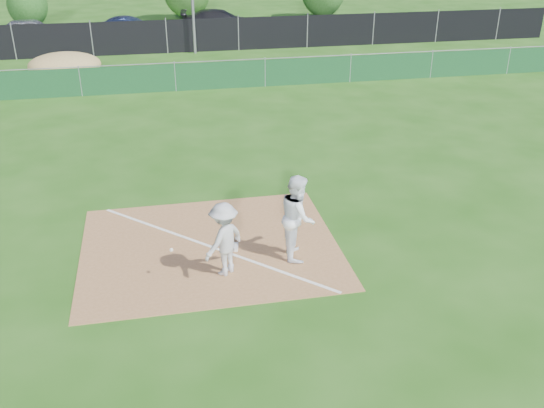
{
  "coord_description": "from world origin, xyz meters",
  "views": [
    {
      "loc": [
        -1.02,
        -11.51,
        7.23
      ],
      "look_at": [
        1.5,
        1.0,
        1.0
      ],
      "focal_mm": 40.0,
      "sensor_mm": 36.0,
      "label": 1
    }
  ],
  "objects_px": {
    "runner": "(298,217)",
    "first_base": "(231,247)",
    "tree_left": "(27,5)",
    "car_mid": "(130,28)",
    "play_at_first": "(224,239)",
    "car_left": "(32,31)",
    "car_right": "(220,21)"
  },
  "relations": [
    {
      "from": "first_base",
      "to": "car_right",
      "type": "height_order",
      "value": "car_right"
    },
    {
      "from": "runner",
      "to": "first_base",
      "type": "bearing_deg",
      "value": 77.34
    },
    {
      "from": "first_base",
      "to": "car_right",
      "type": "bearing_deg",
      "value": 83.47
    },
    {
      "from": "tree_left",
      "to": "car_mid",
      "type": "bearing_deg",
      "value": -37.65
    },
    {
      "from": "car_left",
      "to": "car_right",
      "type": "xyz_separation_m",
      "value": [
        11.34,
        1.31,
        -0.02
      ]
    },
    {
      "from": "first_base",
      "to": "runner",
      "type": "xyz_separation_m",
      "value": [
        1.47,
        -0.56,
        0.94
      ]
    },
    {
      "from": "car_left",
      "to": "car_mid",
      "type": "relative_size",
      "value": 1.08
    },
    {
      "from": "play_at_first",
      "to": "car_mid",
      "type": "relative_size",
      "value": 0.44
    },
    {
      "from": "play_at_first",
      "to": "car_right",
      "type": "relative_size",
      "value": 0.36
    },
    {
      "from": "tree_left",
      "to": "first_base",
      "type": "bearing_deg",
      "value": -73.95
    },
    {
      "from": "first_base",
      "to": "play_at_first",
      "type": "distance_m",
      "value": 1.32
    },
    {
      "from": "first_base",
      "to": "car_mid",
      "type": "height_order",
      "value": "car_mid"
    },
    {
      "from": "car_right",
      "to": "play_at_first",
      "type": "bearing_deg",
      "value": 178.95
    },
    {
      "from": "play_at_first",
      "to": "first_base",
      "type": "bearing_deg",
      "value": 75.52
    },
    {
      "from": "car_mid",
      "to": "play_at_first",
      "type": "bearing_deg",
      "value": -166.94
    },
    {
      "from": "first_base",
      "to": "runner",
      "type": "bearing_deg",
      "value": -21.0
    },
    {
      "from": "car_left",
      "to": "tree_left",
      "type": "height_order",
      "value": "tree_left"
    },
    {
      "from": "car_mid",
      "to": "car_right",
      "type": "distance_m",
      "value": 5.81
    },
    {
      "from": "play_at_first",
      "to": "tree_left",
      "type": "height_order",
      "value": "tree_left"
    },
    {
      "from": "runner",
      "to": "tree_left",
      "type": "bearing_deg",
      "value": 26.52
    },
    {
      "from": "first_base",
      "to": "tree_left",
      "type": "height_order",
      "value": "tree_left"
    },
    {
      "from": "tree_left",
      "to": "car_left",
      "type": "bearing_deg",
      "value": -79.96
    },
    {
      "from": "car_mid",
      "to": "car_right",
      "type": "bearing_deg",
      "value": -70.76
    },
    {
      "from": "play_at_first",
      "to": "car_left",
      "type": "distance_m",
      "value": 28.5
    },
    {
      "from": "play_at_first",
      "to": "car_right",
      "type": "distance_m",
      "value": 28.89
    },
    {
      "from": "runner",
      "to": "car_left",
      "type": "bearing_deg",
      "value": 28.04
    },
    {
      "from": "runner",
      "to": "car_mid",
      "type": "xyz_separation_m",
      "value": [
        -4.01,
        27.13,
        -0.33
      ]
    },
    {
      "from": "first_base",
      "to": "car_left",
      "type": "bearing_deg",
      "value": 107.22
    },
    {
      "from": "first_base",
      "to": "car_left",
      "type": "xyz_separation_m",
      "value": [
        -8.17,
        26.36,
        0.69
      ]
    },
    {
      "from": "runner",
      "to": "car_left",
      "type": "height_order",
      "value": "runner"
    },
    {
      "from": "runner",
      "to": "car_left",
      "type": "xyz_separation_m",
      "value": [
        -9.64,
        26.92,
        -0.25
      ]
    },
    {
      "from": "tree_left",
      "to": "runner",
      "type": "bearing_deg",
      "value": -71.82
    }
  ]
}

